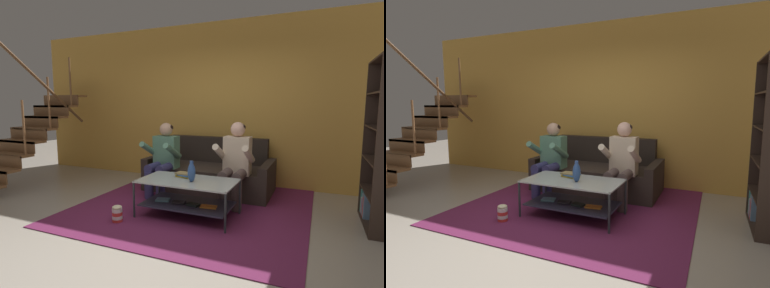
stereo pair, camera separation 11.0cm
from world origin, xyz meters
TOP-DOWN VIEW (x-y plane):
  - ground at (0.00, 0.00)m, footprint 16.80×16.80m
  - back_partition at (0.00, 2.46)m, footprint 8.40×0.12m
  - staircase_run at (-3.25, 0.90)m, footprint 0.92×2.09m
  - couch at (-0.09, 1.83)m, footprint 2.05×0.97m
  - person_seated_left at (-0.68, 1.26)m, footprint 0.50×0.58m
  - person_seated_right at (0.49, 1.26)m, footprint 0.50×0.58m
  - coffee_table at (0.06, 0.56)m, footprint 1.23×0.67m
  - area_rug at (-0.02, 1.07)m, footprint 3.11×3.22m
  - vase at (0.14, 0.50)m, footprint 0.10×0.10m
  - book_stack at (-0.03, 0.70)m, footprint 0.25×0.21m
  - popcorn_tub at (-0.65, 0.04)m, footprint 0.12×0.12m

SIDE VIEW (x-z plane):
  - ground at x=0.00m, z-range 0.00..0.00m
  - area_rug at x=-0.02m, z-range 0.00..0.01m
  - popcorn_tub at x=-0.65m, z-range 0.00..0.21m
  - couch at x=-0.09m, z-range -0.15..0.71m
  - coffee_table at x=0.06m, z-range 0.08..0.56m
  - book_stack at x=-0.03m, z-range 0.48..0.54m
  - vase at x=0.14m, z-range 0.47..0.74m
  - person_seated_left at x=-0.68m, z-range 0.05..1.20m
  - person_seated_right at x=0.49m, z-range 0.05..1.24m
  - staircase_run at x=-3.25m, z-range -0.34..2.21m
  - back_partition at x=0.00m, z-range 0.00..2.90m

